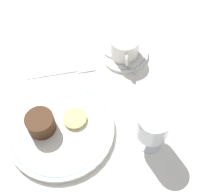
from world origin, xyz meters
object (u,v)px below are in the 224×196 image
(dinner_plate, at_px, (61,129))
(dessert_cake, at_px, (41,123))
(coffee_cup, at_px, (124,46))
(wine_glass, at_px, (153,127))
(fork, at_px, (69,71))

(dinner_plate, distance_m, dessert_cake, 0.05)
(coffee_cup, bearing_deg, dinner_plate, -39.31)
(wine_glass, bearing_deg, dinner_plate, -102.96)
(dinner_plate, relative_size, fork, 1.40)
(coffee_cup, height_order, wine_glass, wine_glass)
(wine_glass, distance_m, dessert_cake, 0.27)
(wine_glass, bearing_deg, coffee_cup, -173.36)
(coffee_cup, bearing_deg, fork, -75.04)
(dinner_plate, distance_m, wine_glass, 0.23)
(wine_glass, bearing_deg, dessert_cake, -102.12)
(coffee_cup, bearing_deg, wine_glass, 6.64)
(dinner_plate, distance_m, fork, 0.18)
(dinner_plate, bearing_deg, fork, 172.44)
(dinner_plate, bearing_deg, coffee_cup, 140.69)
(coffee_cup, xyz_separation_m, wine_glass, (0.27, 0.03, 0.04))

